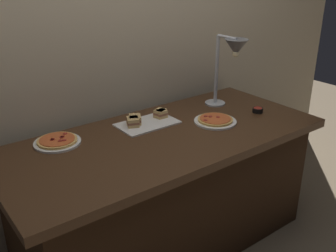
{
  "coord_description": "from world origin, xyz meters",
  "views": [
    {
      "loc": [
        -1.22,
        -1.65,
        1.69
      ],
      "look_at": [
        0.02,
        0.0,
        0.81
      ],
      "focal_mm": 41.99,
      "sensor_mm": 36.0,
      "label": 1
    }
  ],
  "objects": [
    {
      "name": "ground_plane",
      "position": [
        0.0,
        0.0,
        0.0
      ],
      "size": [
        8.0,
        8.0,
        0.0
      ],
      "primitive_type": "plane",
      "color": "brown"
    },
    {
      "name": "back_wall",
      "position": [
        0.0,
        0.5,
        1.2
      ],
      "size": [
        4.4,
        0.04,
        2.4
      ],
      "primitive_type": "cube",
      "color": "#C6B593",
      "rests_on": "ground_plane"
    },
    {
      "name": "buffet_table",
      "position": [
        0.0,
        0.0,
        0.39
      ],
      "size": [
        1.9,
        0.84,
        0.76
      ],
      "color": "#422816",
      "rests_on": "ground_plane"
    },
    {
      "name": "heat_lamp",
      "position": [
        0.59,
        0.08,
        1.13
      ],
      "size": [
        0.15,
        0.31,
        0.48
      ],
      "color": "#B7BABF",
      "rests_on": "buffet_table"
    },
    {
      "name": "pizza_plate_front",
      "position": [
        0.36,
        -0.04,
        0.77
      ],
      "size": [
        0.26,
        0.26,
        0.03
      ],
      "color": "white",
      "rests_on": "buffet_table"
    },
    {
      "name": "pizza_plate_center",
      "position": [
        -0.54,
        0.26,
        0.77
      ],
      "size": [
        0.25,
        0.25,
        0.03
      ],
      "color": "white",
      "rests_on": "buffet_table"
    },
    {
      "name": "sandwich_platter",
      "position": [
        0.01,
        0.2,
        0.78
      ],
      "size": [
        0.36,
        0.22,
        0.06
      ],
      "color": "white",
      "rests_on": "buffet_table"
    },
    {
      "name": "sauce_cup_near",
      "position": [
        0.7,
        -0.08,
        0.78
      ],
      "size": [
        0.07,
        0.07,
        0.03
      ],
      "color": "black",
      "rests_on": "buffet_table"
    }
  ]
}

